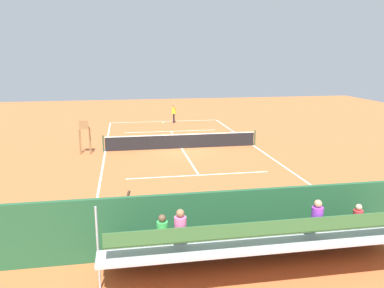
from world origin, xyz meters
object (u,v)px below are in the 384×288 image
at_px(tennis_net, 182,141).
at_px(line_judge, 126,220).
at_px(bleacher_stand, 263,241).
at_px(equipment_bag, 230,236).
at_px(courtside_bench, 283,220).
at_px(umpire_chair, 84,133).
at_px(tennis_player, 174,112).
at_px(tennis_ball_near, 203,129).
at_px(tennis_racket, 164,123).

bearing_deg(tennis_net, line_judge, 74.30).
distance_m(bleacher_stand, equipment_bag, 2.16).
bearing_deg(courtside_bench, bleacher_stand, 54.49).
xyz_separation_m(umpire_chair, tennis_player, (-6.97, -10.37, -0.30)).
bearing_deg(tennis_player, umpire_chair, 56.09).
bearing_deg(equipment_bag, tennis_net, -91.53).
relative_size(bleacher_stand, tennis_ball_near, 137.27).
height_order(bleacher_stand, tennis_ball_near, bleacher_stand).
bearing_deg(tennis_ball_near, equipment_bag, 81.03).
distance_m(tennis_racket, tennis_ball_near, 4.74).
relative_size(tennis_player, tennis_ball_near, 29.18).
height_order(bleacher_stand, tennis_racket, bleacher_stand).
height_order(tennis_net, bleacher_stand, bleacher_stand).
distance_m(equipment_bag, tennis_racket, 23.42).
bearing_deg(tennis_ball_near, tennis_net, 66.38).
xyz_separation_m(tennis_player, tennis_racket, (0.94, 0.03, -1.00)).
bearing_deg(tennis_racket, bleacher_stand, 90.50).
bearing_deg(tennis_racket, umpire_chair, 59.76).
height_order(tennis_net, tennis_racket, tennis_net).
height_order(tennis_ball_near, line_judge, line_judge).
xyz_separation_m(courtside_bench, tennis_ball_near, (-1.19, -19.55, -0.53)).
xyz_separation_m(umpire_chair, tennis_ball_near, (-8.95, -6.61, -1.28)).
height_order(courtside_bench, tennis_ball_near, courtside_bench).
relative_size(tennis_net, umpire_chair, 4.81).
bearing_deg(tennis_net, equipment_bag, 88.47).
height_order(equipment_bag, tennis_player, tennis_player).
distance_m(equipment_bag, line_judge, 3.51).
bearing_deg(line_judge, tennis_player, -100.96).
relative_size(tennis_net, line_judge, 5.35).
distance_m(courtside_bench, tennis_ball_near, 19.60).
bearing_deg(equipment_bag, umpire_chair, -65.92).
bearing_deg(umpire_chair, tennis_net, -177.01).
bearing_deg(line_judge, umpire_chair, -79.45).
bearing_deg(umpire_chair, tennis_player, -123.91).
bearing_deg(equipment_bag, tennis_ball_near, -98.97).
xyz_separation_m(bleacher_stand, tennis_ball_near, (-2.70, -21.66, -0.90)).
relative_size(tennis_net, tennis_ball_near, 156.06).
xyz_separation_m(equipment_bag, line_judge, (3.41, -0.00, 0.84)).
bearing_deg(courtside_bench, line_judge, 1.33).
relative_size(umpire_chair, tennis_ball_near, 32.42).
relative_size(tennis_net, bleacher_stand, 1.14).
distance_m(bleacher_stand, tennis_racket, 25.42).
xyz_separation_m(equipment_bag, tennis_racket, (-0.19, -23.42, -0.16)).
xyz_separation_m(tennis_net, line_judge, (3.77, 13.40, 0.51)).
height_order(bleacher_stand, tennis_player, bleacher_stand).
bearing_deg(line_judge, tennis_racket, -98.73).
bearing_deg(tennis_racket, tennis_player, -178.18).
xyz_separation_m(tennis_net, bleacher_stand, (-0.05, 15.38, 0.43)).
distance_m(tennis_racket, line_judge, 23.71).
bearing_deg(courtside_bench, equipment_bag, 3.84).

